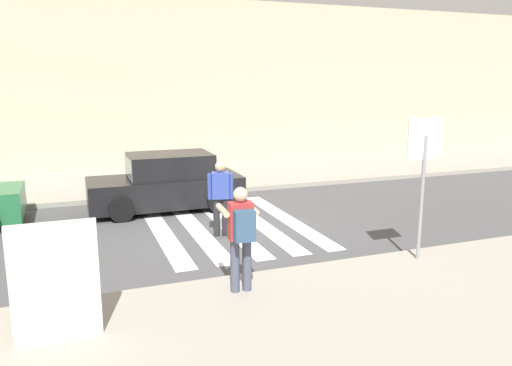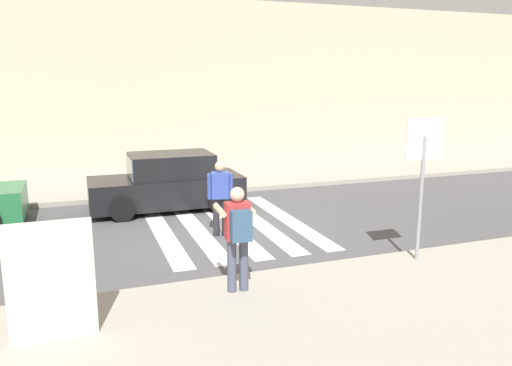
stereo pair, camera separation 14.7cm
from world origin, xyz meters
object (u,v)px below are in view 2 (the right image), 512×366
(pedestrian_crossing, at_px, (220,194))
(parked_car_black, at_px, (168,183))
(photographer_with_backpack, at_px, (238,230))
(stop_sign, at_px, (423,158))
(advertising_board, at_px, (51,281))

(pedestrian_crossing, xyz_separation_m, parked_car_black, (-0.70, 2.83, -0.25))
(photographer_with_backpack, xyz_separation_m, pedestrian_crossing, (0.67, 3.38, -0.19))
(pedestrian_crossing, bearing_deg, stop_sign, -46.24)
(advertising_board, bearing_deg, pedestrian_crossing, 49.26)
(stop_sign, relative_size, photographer_with_backpack, 1.56)
(stop_sign, bearing_deg, advertising_board, -172.57)
(advertising_board, bearing_deg, stop_sign, 7.43)
(pedestrian_crossing, height_order, advertising_board, advertising_board)
(photographer_with_backpack, distance_m, parked_car_black, 6.23)
(parked_car_black, height_order, advertising_board, advertising_board)
(stop_sign, xyz_separation_m, advertising_board, (-6.41, -0.84, -1.17))
(stop_sign, xyz_separation_m, photographer_with_backpack, (-3.66, -0.26, -0.94))
(photographer_with_backpack, relative_size, pedestrian_crossing, 1.00)
(photographer_with_backpack, bearing_deg, pedestrian_crossing, 78.85)
(parked_car_black, bearing_deg, pedestrian_crossing, -76.12)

